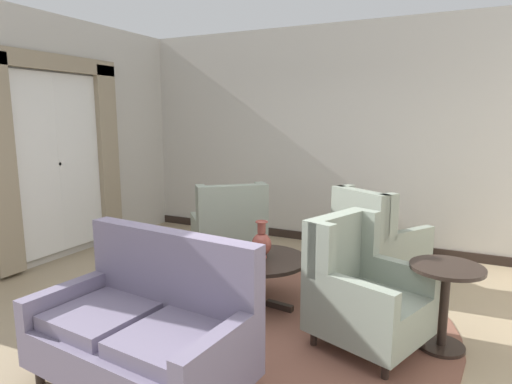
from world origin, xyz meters
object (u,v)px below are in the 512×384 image
(coffee_table, at_px, (260,266))
(armchair_foreground_right, at_px, (361,292))
(armchair_beside_settee, at_px, (229,232))
(porcelain_vase, at_px, (262,243))
(armchair_far_left, at_px, (375,243))
(settee, at_px, (146,328))
(side_table, at_px, (445,299))

(coffee_table, xyz_separation_m, armchair_foreground_right, (1.05, -0.33, 0.05))
(armchair_beside_settee, bearing_deg, porcelain_vase, 94.16)
(armchair_far_left, distance_m, armchair_beside_settee, 1.73)
(porcelain_vase, relative_size, settee, 0.24)
(armchair_beside_settee, distance_m, armchair_foreground_right, 2.19)
(armchair_far_left, xyz_separation_m, side_table, (0.78, -1.24, -0.02))
(armchair_foreground_right, bearing_deg, armchair_beside_settee, 78.28)
(porcelain_vase, xyz_separation_m, armchair_far_left, (0.87, 1.12, -0.19))
(settee, xyz_separation_m, side_table, (1.80, 1.39, 0.01))
(settee, bearing_deg, armchair_foreground_right, 49.81)
(porcelain_vase, distance_m, armchair_foreground_right, 1.11)
(armchair_foreground_right, bearing_deg, settee, 154.33)
(armchair_far_left, bearing_deg, armchair_beside_settee, 43.10)
(coffee_table, bearing_deg, armchair_beside_settee, 134.98)
(coffee_table, height_order, settee, settee)
(coffee_table, relative_size, armchair_beside_settee, 0.80)
(coffee_table, xyz_separation_m, porcelain_vase, (0.01, 0.00, 0.23))
(settee, height_order, side_table, settee)
(coffee_table, bearing_deg, side_table, -3.86)
(settee, bearing_deg, armchair_far_left, 74.05)
(armchair_foreground_right, bearing_deg, armchair_far_left, 26.52)
(porcelain_vase, relative_size, armchair_beside_settee, 0.32)
(porcelain_vase, xyz_separation_m, settee, (-0.15, -1.51, -0.22))
(porcelain_vase, distance_m, settee, 1.53)
(armchair_far_left, height_order, side_table, armchair_far_left)
(coffee_table, relative_size, porcelain_vase, 2.50)
(armchair_far_left, bearing_deg, side_table, 154.77)
(coffee_table, height_order, armchair_beside_settee, armchair_beside_settee)
(coffee_table, distance_m, armchair_foreground_right, 1.10)
(settee, distance_m, armchair_beside_settee, 2.42)
(settee, height_order, armchair_far_left, armchair_far_left)
(armchair_foreground_right, relative_size, side_table, 1.50)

